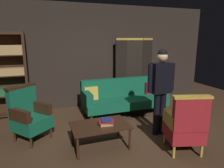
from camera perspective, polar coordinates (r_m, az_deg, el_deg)
name	(u,v)px	position (r m, az deg, el deg)	size (l,w,h in m)	color
ground_plane	(127,143)	(3.94, 4.11, -16.11)	(10.00, 10.00, 0.00)	#3D2819
back_wall	(92,56)	(5.79, -5.58, 7.74)	(7.20, 0.10, 2.80)	black
folding_screen	(134,70)	(6.08, 6.26, 4.02)	(1.27, 0.25, 1.90)	black
bookshelf	(7,73)	(5.45, -27.28, 2.70)	(0.90, 0.32, 2.05)	black
velvet_couch	(124,96)	(5.20, 3.28, -3.43)	(2.12, 0.78, 0.88)	black
coffee_table	(100,127)	(3.65, -3.34, -11.96)	(1.00, 0.64, 0.42)	black
armchair_gilt_accent	(185,125)	(3.65, 19.84, -10.73)	(0.72, 0.71, 1.04)	#B78E33
armchair_wing_left	(29,115)	(4.17, -22.21, -7.98)	(0.81, 0.81, 1.04)	black
standing_figure	(161,84)	(4.03, 13.52, -0.10)	(0.59, 0.24, 1.70)	black
book_tan_leather	(106,124)	(3.61, -1.62, -11.05)	(0.22, 0.15, 0.04)	#9E7A47
book_red_leather	(106,121)	(3.59, -1.62, -10.42)	(0.26, 0.15, 0.04)	maroon
book_navy_cloth	(106,120)	(3.58, -1.63, -9.91)	(0.18, 0.17, 0.03)	navy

